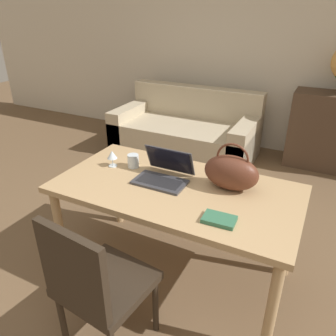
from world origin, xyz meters
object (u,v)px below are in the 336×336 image
drinking_glass (133,161)px  handbag (231,172)px  laptop (165,171)px  chair (95,283)px  couch (186,133)px  wine_glass (112,155)px

drinking_glass → handbag: 0.72m
laptop → chair: bearing=-89.4°
chair → couch: (-0.72, 2.77, -0.22)m
chair → drinking_glass: (-0.29, 0.85, 0.27)m
drinking_glass → wine_glass: wine_glass is taller
laptop → drinking_glass: (-0.28, 0.06, -0.01)m
wine_glass → handbag: bearing=4.6°
wine_glass → chair: bearing=-61.3°
couch → laptop: size_ratio=5.21×
couch → handbag: (1.15, -1.91, 0.56)m
chair → wine_glass: (-0.43, 0.79, 0.31)m
couch → handbag: size_ratio=5.18×
drinking_glass → wine_glass: bearing=-158.4°
chair → couch: bearing=111.0°
drinking_glass → wine_glass: 0.16m
chair → laptop: 0.84m
wine_glass → laptop: bearing=-0.5°
wine_glass → handbag: handbag is taller
chair → laptop: bearing=97.0°
laptop → couch: bearing=109.8°
laptop → drinking_glass: size_ratio=3.60×
chair → handbag: size_ratio=2.60×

